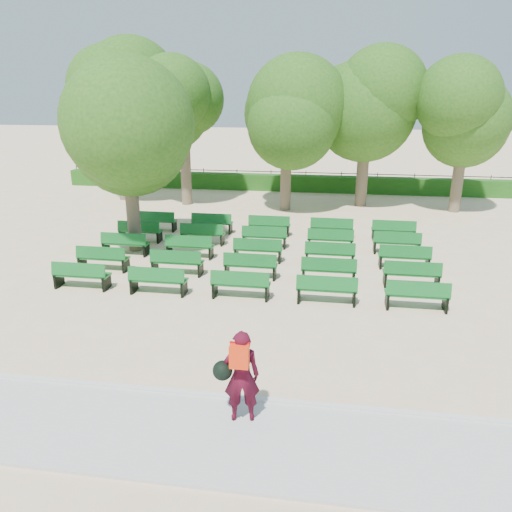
# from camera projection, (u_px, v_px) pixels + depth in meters

# --- Properties ---
(ground) EXTENTS (120.00, 120.00, 0.00)m
(ground) POSITION_uv_depth(u_px,v_px,m) (245.00, 279.00, 15.38)
(ground) COLOR beige
(paving) EXTENTS (30.00, 2.20, 0.06)m
(paving) POSITION_uv_depth(u_px,v_px,m) (169.00, 434.00, 8.44)
(paving) COLOR #BCBBB7
(paving) RESTS_ON ground
(curb) EXTENTS (30.00, 0.12, 0.10)m
(curb) POSITION_uv_depth(u_px,v_px,m) (188.00, 394.00, 9.51)
(curb) COLOR silver
(curb) RESTS_ON ground
(hedge) EXTENTS (26.00, 0.70, 0.90)m
(hedge) POSITION_uv_depth(u_px,v_px,m) (288.00, 183.00, 28.34)
(hedge) COLOR #205916
(hedge) RESTS_ON ground
(fence) EXTENTS (26.00, 0.10, 1.02)m
(fence) POSITION_uv_depth(u_px,v_px,m) (288.00, 189.00, 28.86)
(fence) COLOR black
(fence) RESTS_ON ground
(tree_line) EXTENTS (21.80, 6.80, 7.04)m
(tree_line) POSITION_uv_depth(u_px,v_px,m) (280.00, 206.00, 24.74)
(tree_line) COLOR #2D5D19
(tree_line) RESTS_ON ground
(bench_array) EXTENTS (1.66, 0.57, 1.03)m
(bench_array) POSITION_uv_depth(u_px,v_px,m) (258.00, 258.00, 16.94)
(bench_array) COLOR #116222
(bench_array) RESTS_ON ground
(tree_among) EXTENTS (4.53, 4.53, 6.10)m
(tree_among) POSITION_uv_depth(u_px,v_px,m) (127.00, 136.00, 16.84)
(tree_among) COLOR brown
(tree_among) RESTS_ON ground
(person) EXTENTS (0.84, 0.53, 1.71)m
(person) POSITION_uv_depth(u_px,v_px,m) (240.00, 375.00, 8.51)
(person) COLOR #400918
(person) RESTS_ON ground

